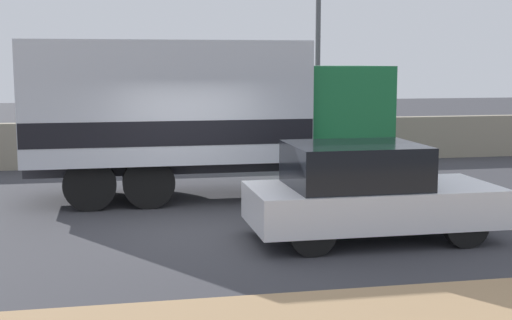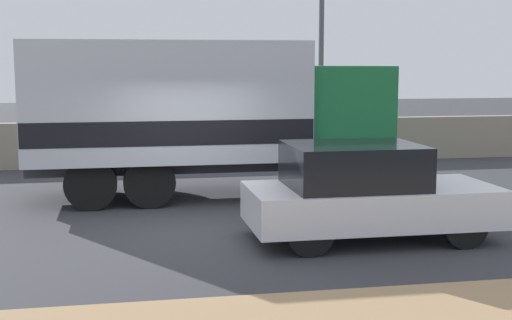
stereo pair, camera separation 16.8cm
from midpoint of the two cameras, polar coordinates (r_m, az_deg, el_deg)
ground_plane at (r=12.13m, az=-4.81°, el=-5.60°), size 80.00×80.00×0.00m
stone_wall_backdrop at (r=19.66m, az=-7.51°, el=1.35°), size 60.00×0.35×1.22m
street_lamp at (r=19.69m, az=4.76°, el=12.20°), size 0.56×0.28×7.52m
box_truck at (r=14.82m, az=-5.00°, el=3.87°), size 7.37×2.52×3.23m
car_hatchback at (r=11.43m, az=8.42°, el=-2.57°), size 3.92×1.79×1.54m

